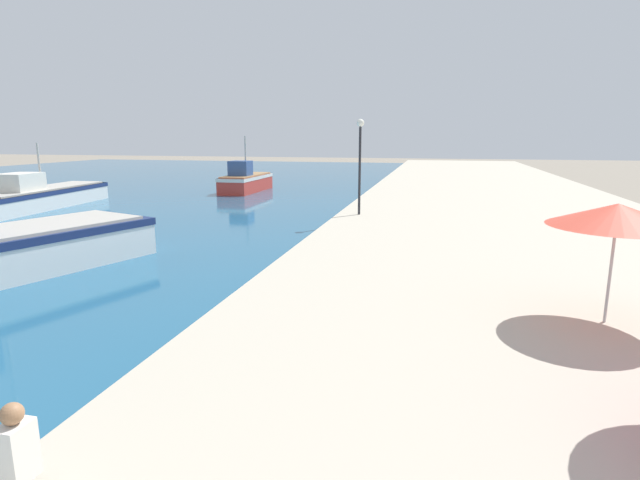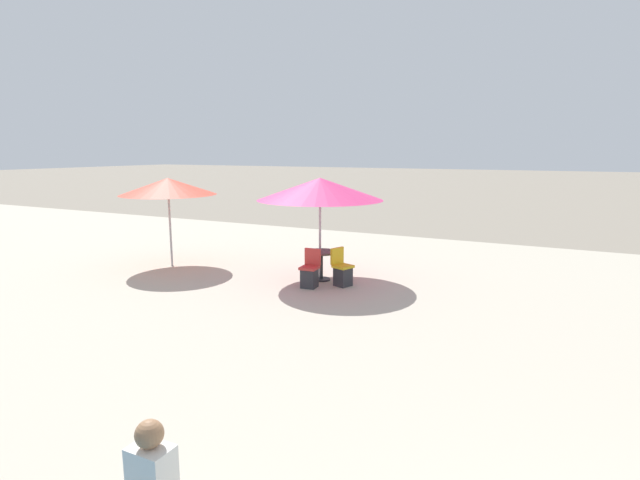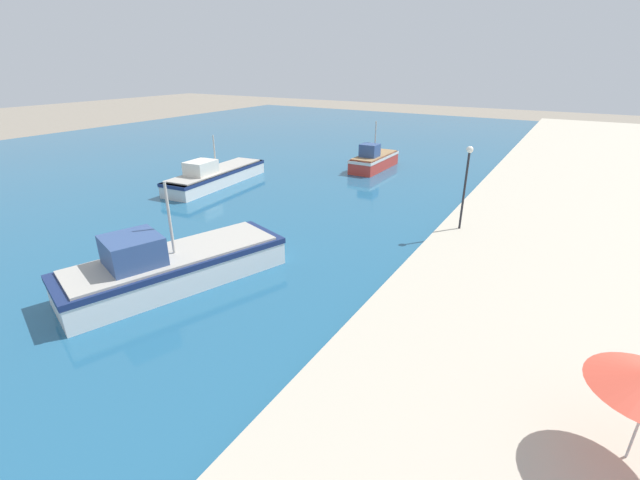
{
  "view_description": "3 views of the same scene",
  "coord_description": "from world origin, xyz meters",
  "px_view_note": "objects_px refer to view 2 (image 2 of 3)",
  "views": [
    {
      "loc": [
        4.77,
        0.71,
        4.3
      ],
      "look_at": [
        1.5,
        14.56,
        1.32
      ],
      "focal_mm": 28.0,
      "sensor_mm": 36.0,
      "label": 1
    },
    {
      "loc": [
        -2.14,
        1.64,
        3.74
      ],
      "look_at": [
        8.86,
        7.18,
        1.52
      ],
      "focal_mm": 28.0,
      "sensor_mm": 36.0,
      "label": 2
    },
    {
      "loc": [
        5.82,
        1.58,
        9.14
      ],
      "look_at": [
        -4.0,
        18.0,
        1.12
      ],
      "focal_mm": 24.0,
      "sensor_mm": 36.0,
      "label": 3
    }
  ],
  "objects_px": {
    "cafe_umbrella_pink": "(320,189)",
    "cafe_chair_right": "(310,274)",
    "cafe_chair_left": "(342,272)",
    "cafe_umbrella_white": "(168,186)",
    "cafe_table": "(321,259)"
  },
  "relations": [
    {
      "from": "cafe_umbrella_pink",
      "to": "cafe_chair_right",
      "type": "height_order",
      "value": "cafe_umbrella_pink"
    },
    {
      "from": "cafe_chair_left",
      "to": "cafe_chair_right",
      "type": "distance_m",
      "value": 0.79
    },
    {
      "from": "cafe_umbrella_pink",
      "to": "cafe_umbrella_white",
      "type": "xyz_separation_m",
      "value": [
        -0.59,
        4.4,
        -0.04
      ]
    },
    {
      "from": "cafe_umbrella_pink",
      "to": "cafe_table",
      "type": "height_order",
      "value": "cafe_umbrella_pink"
    },
    {
      "from": "cafe_chair_right",
      "to": "cafe_umbrella_pink",
      "type": "bearing_deg",
      "value": -84.19
    },
    {
      "from": "cafe_umbrella_white",
      "to": "cafe_chair_left",
      "type": "bearing_deg",
      "value": -87.39
    },
    {
      "from": "cafe_umbrella_white",
      "to": "cafe_table",
      "type": "relative_size",
      "value": 3.29
    },
    {
      "from": "cafe_table",
      "to": "cafe_chair_left",
      "type": "height_order",
      "value": "cafe_chair_left"
    },
    {
      "from": "cafe_umbrella_pink",
      "to": "cafe_chair_left",
      "type": "xyz_separation_m",
      "value": [
        -0.35,
        -0.77,
        -1.96
      ]
    },
    {
      "from": "cafe_umbrella_white",
      "to": "cafe_chair_right",
      "type": "distance_m",
      "value": 4.94
    },
    {
      "from": "cafe_umbrella_pink",
      "to": "cafe_chair_right",
      "type": "xyz_separation_m",
      "value": [
        -0.83,
        -0.15,
        -1.96
      ]
    },
    {
      "from": "cafe_umbrella_pink",
      "to": "cafe_umbrella_white",
      "type": "distance_m",
      "value": 4.44
    },
    {
      "from": "cafe_table",
      "to": "cafe_umbrella_pink",
      "type": "bearing_deg",
      "value": 40.89
    },
    {
      "from": "cafe_chair_left",
      "to": "cafe_chair_right",
      "type": "xyz_separation_m",
      "value": [
        -0.48,
        0.63,
        0.0
      ]
    },
    {
      "from": "cafe_chair_right",
      "to": "cafe_chair_left",
      "type": "bearing_deg",
      "value": -146.98
    }
  ]
}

